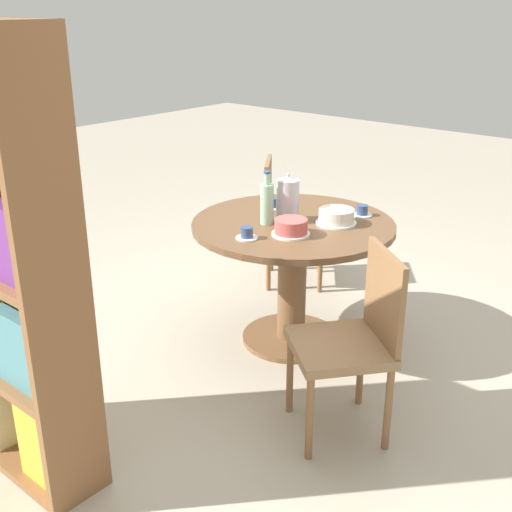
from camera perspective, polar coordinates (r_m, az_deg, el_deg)
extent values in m
plane|color=#B2A893|center=(3.90, 3.10, -7.41)|extent=(14.00, 14.00, 0.00)
cylinder|color=brown|center=(3.89, 3.10, -7.22)|extent=(0.58, 0.58, 0.03)
cylinder|color=brown|center=(3.73, 3.21, -2.44)|extent=(0.17, 0.17, 0.68)
cylinder|color=brown|center=(3.60, 3.33, 2.77)|extent=(1.14, 1.14, 0.04)
cylinder|color=olive|center=(4.44, 5.75, -0.70)|extent=(0.03, 0.03, 0.42)
cylinder|color=olive|center=(4.78, 5.69, 0.93)|extent=(0.03, 0.03, 0.42)
cylinder|color=olive|center=(4.45, 1.11, -0.57)|extent=(0.03, 0.03, 0.42)
cylinder|color=olive|center=(4.78, 1.38, 1.05)|extent=(0.03, 0.03, 0.42)
cube|color=#93704C|center=(4.53, 3.55, 2.94)|extent=(0.59, 0.59, 0.04)
cube|color=olive|center=(4.47, 1.08, 5.86)|extent=(0.25, 0.34, 0.42)
cylinder|color=olive|center=(3.16, 3.03, -10.45)|extent=(0.03, 0.03, 0.42)
cylinder|color=olive|center=(2.87, 4.78, -14.17)|extent=(0.03, 0.03, 0.42)
cylinder|color=olive|center=(3.26, 9.29, -9.70)|extent=(0.03, 0.03, 0.42)
cylinder|color=olive|center=(2.98, 11.65, -13.17)|extent=(0.03, 0.03, 0.42)
cube|color=#93704C|center=(2.94, 7.40, -8.02)|extent=(0.59, 0.59, 0.04)
cube|color=olive|center=(2.90, 11.34, -3.54)|extent=(0.33, 0.27, 0.42)
cube|color=brown|center=(2.39, -17.31, -3.28)|extent=(0.04, 0.28, 1.84)
cube|color=brown|center=(2.76, -19.43, -0.19)|extent=(0.80, 0.02, 1.84)
cube|color=brown|center=(3.14, -19.44, -16.35)|extent=(0.73, 0.27, 0.04)
cube|color=brown|center=(2.90, -20.52, -9.39)|extent=(0.73, 0.27, 0.04)
cube|color=brown|center=(2.71, -21.78, -0.97)|extent=(0.73, 0.27, 0.04)
cube|color=beige|center=(3.22, -21.82, -11.67)|extent=(0.27, 0.21, 0.34)
cube|color=gold|center=(2.87, -17.20, -15.30)|extent=(0.27, 0.21, 0.35)
cube|color=teal|center=(2.67, -18.59, -7.64)|extent=(0.34, 0.21, 0.31)
cube|color=#703384|center=(2.47, -19.58, 1.37)|extent=(0.30, 0.21, 0.29)
cube|color=black|center=(2.37, -21.03, 12.13)|extent=(0.30, 0.21, 0.31)
cylinder|color=silver|center=(3.58, 2.84, 4.94)|extent=(0.13, 0.13, 0.24)
cone|color=silver|center=(3.54, 2.87, 6.93)|extent=(0.11, 0.11, 0.02)
sphere|color=silver|center=(3.54, 2.88, 7.23)|extent=(0.02, 0.02, 0.02)
cylinder|color=#99C6A3|center=(3.53, 0.98, 4.62)|extent=(0.07, 0.07, 0.22)
cylinder|color=#99C6A3|center=(3.49, 0.99, 6.86)|extent=(0.03, 0.03, 0.06)
cylinder|color=#2D5184|center=(3.48, 0.99, 7.46)|extent=(0.04, 0.04, 0.01)
cylinder|color=white|center=(3.58, 7.13, 2.94)|extent=(0.23, 0.23, 0.01)
cylinder|color=silver|center=(3.57, 7.16, 3.59)|extent=(0.20, 0.20, 0.07)
cylinder|color=white|center=(3.39, 3.11, 1.97)|extent=(0.20, 0.20, 0.01)
cylinder|color=#C65651|center=(3.37, 3.13, 2.67)|extent=(0.17, 0.17, 0.08)
cylinder|color=silver|center=(3.33, -0.81, 1.62)|extent=(0.12, 0.12, 0.01)
cylinder|color=#334775|center=(3.32, -0.82, 2.14)|extent=(0.06, 0.06, 0.06)
cylinder|color=silver|center=(3.84, 1.57, 4.33)|extent=(0.12, 0.12, 0.01)
cylinder|color=#334775|center=(3.83, 1.58, 4.78)|extent=(0.06, 0.06, 0.06)
cylinder|color=silver|center=(3.75, 9.40, 3.61)|extent=(0.12, 0.12, 0.01)
cylinder|color=#334775|center=(3.74, 9.42, 4.08)|extent=(0.06, 0.06, 0.06)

